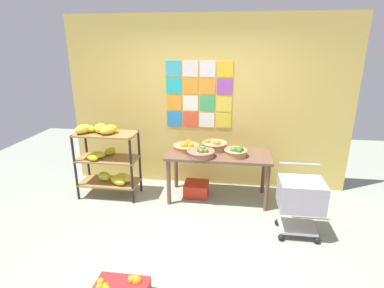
{
  "coord_description": "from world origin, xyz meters",
  "views": [
    {
      "loc": [
        0.42,
        -2.99,
        2.25
      ],
      "look_at": [
        -0.11,
        0.87,
        0.98
      ],
      "focal_mm": 28.26,
      "sensor_mm": 36.0,
      "label": 1
    }
  ],
  "objects_px": {
    "fruit_basket_right": "(215,145)",
    "fruit_basket_back_left": "(186,147)",
    "shopping_cart": "(301,197)",
    "fruit_basket_centre": "(236,152)",
    "banana_shelf_unit": "(106,155)",
    "produce_crate_under_table": "(196,189)",
    "fruit_basket_left": "(201,153)",
    "display_table": "(218,159)"
  },
  "relations": [
    {
      "from": "fruit_basket_right",
      "to": "banana_shelf_unit",
      "type": "bearing_deg",
      "value": -169.84
    },
    {
      "from": "display_table",
      "to": "produce_crate_under_table",
      "type": "xyz_separation_m",
      "value": [
        -0.34,
        0.05,
        -0.54
      ]
    },
    {
      "from": "fruit_basket_centre",
      "to": "shopping_cart",
      "type": "distance_m",
      "value": 1.1
    },
    {
      "from": "display_table",
      "to": "fruit_basket_right",
      "type": "height_order",
      "value": "fruit_basket_right"
    },
    {
      "from": "fruit_basket_left",
      "to": "display_table",
      "type": "bearing_deg",
      "value": 36.13
    },
    {
      "from": "banana_shelf_unit",
      "to": "produce_crate_under_table",
      "type": "xyz_separation_m",
      "value": [
        1.36,
        0.19,
        -0.57
      ]
    },
    {
      "from": "fruit_basket_back_left",
      "to": "fruit_basket_left",
      "type": "xyz_separation_m",
      "value": [
        0.25,
        -0.23,
        -0.0
      ]
    },
    {
      "from": "produce_crate_under_table",
      "to": "shopping_cart",
      "type": "xyz_separation_m",
      "value": [
        1.38,
        -0.85,
        0.41
      ]
    },
    {
      "from": "banana_shelf_unit",
      "to": "fruit_basket_centre",
      "type": "xyz_separation_m",
      "value": [
        1.95,
        0.05,
        0.13
      ]
    },
    {
      "from": "fruit_basket_back_left",
      "to": "fruit_basket_left",
      "type": "relative_size",
      "value": 0.98
    },
    {
      "from": "fruit_basket_centre",
      "to": "fruit_basket_back_left",
      "type": "relative_size",
      "value": 0.85
    },
    {
      "from": "display_table",
      "to": "fruit_basket_right",
      "type": "distance_m",
      "value": 0.23
    },
    {
      "from": "display_table",
      "to": "shopping_cart",
      "type": "height_order",
      "value": "shopping_cart"
    },
    {
      "from": "fruit_basket_back_left",
      "to": "produce_crate_under_table",
      "type": "relative_size",
      "value": 1.07
    },
    {
      "from": "banana_shelf_unit",
      "to": "display_table",
      "type": "height_order",
      "value": "banana_shelf_unit"
    },
    {
      "from": "banana_shelf_unit",
      "to": "fruit_basket_back_left",
      "type": "height_order",
      "value": "banana_shelf_unit"
    },
    {
      "from": "banana_shelf_unit",
      "to": "display_table",
      "type": "distance_m",
      "value": 1.7
    },
    {
      "from": "fruit_basket_centre",
      "to": "produce_crate_under_table",
      "type": "distance_m",
      "value": 0.92
    },
    {
      "from": "fruit_basket_left",
      "to": "produce_crate_under_table",
      "type": "relative_size",
      "value": 1.09
    },
    {
      "from": "fruit_basket_right",
      "to": "shopping_cart",
      "type": "bearing_deg",
      "value": -40.57
    },
    {
      "from": "banana_shelf_unit",
      "to": "fruit_basket_left",
      "type": "bearing_deg",
      "value": -1.15
    },
    {
      "from": "fruit_basket_right",
      "to": "fruit_basket_centre",
      "type": "bearing_deg",
      "value": -35.99
    },
    {
      "from": "banana_shelf_unit",
      "to": "shopping_cart",
      "type": "distance_m",
      "value": 2.82
    },
    {
      "from": "produce_crate_under_table",
      "to": "banana_shelf_unit",
      "type": "bearing_deg",
      "value": -171.93
    },
    {
      "from": "shopping_cart",
      "to": "display_table",
      "type": "bearing_deg",
      "value": 139.2
    },
    {
      "from": "banana_shelf_unit",
      "to": "fruit_basket_back_left",
      "type": "xyz_separation_m",
      "value": [
        1.2,
        0.2,
        0.12
      ]
    },
    {
      "from": "produce_crate_under_table",
      "to": "shopping_cart",
      "type": "height_order",
      "value": "shopping_cart"
    },
    {
      "from": "shopping_cart",
      "to": "fruit_basket_left",
      "type": "bearing_deg",
      "value": 150.84
    },
    {
      "from": "produce_crate_under_table",
      "to": "shopping_cart",
      "type": "distance_m",
      "value": 1.67
    },
    {
      "from": "fruit_basket_centre",
      "to": "fruit_basket_left",
      "type": "distance_m",
      "value": 0.5
    },
    {
      "from": "produce_crate_under_table",
      "to": "display_table",
      "type": "bearing_deg",
      "value": -7.7
    },
    {
      "from": "banana_shelf_unit",
      "to": "produce_crate_under_table",
      "type": "relative_size",
      "value": 3.15
    },
    {
      "from": "display_table",
      "to": "fruit_basket_back_left",
      "type": "height_order",
      "value": "fruit_basket_back_left"
    },
    {
      "from": "fruit_basket_left",
      "to": "produce_crate_under_table",
      "type": "xyz_separation_m",
      "value": [
        -0.09,
        0.22,
        -0.69
      ]
    },
    {
      "from": "fruit_basket_right",
      "to": "shopping_cart",
      "type": "relative_size",
      "value": 0.44
    },
    {
      "from": "fruit_basket_right",
      "to": "fruit_basket_back_left",
      "type": "height_order",
      "value": "fruit_basket_right"
    },
    {
      "from": "fruit_basket_back_left",
      "to": "produce_crate_under_table",
      "type": "xyz_separation_m",
      "value": [
        0.16,
        -0.0,
        -0.69
      ]
    },
    {
      "from": "fruit_basket_centre",
      "to": "produce_crate_under_table",
      "type": "xyz_separation_m",
      "value": [
        -0.59,
        0.14,
        -0.7
      ]
    },
    {
      "from": "fruit_basket_right",
      "to": "fruit_basket_back_left",
      "type": "relative_size",
      "value": 0.96
    },
    {
      "from": "display_table",
      "to": "fruit_basket_right",
      "type": "relative_size",
      "value": 4.0
    },
    {
      "from": "fruit_basket_centre",
      "to": "produce_crate_under_table",
      "type": "relative_size",
      "value": 0.91
    },
    {
      "from": "shopping_cart",
      "to": "fruit_basket_centre",
      "type": "bearing_deg",
      "value": 134.75
    }
  ]
}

